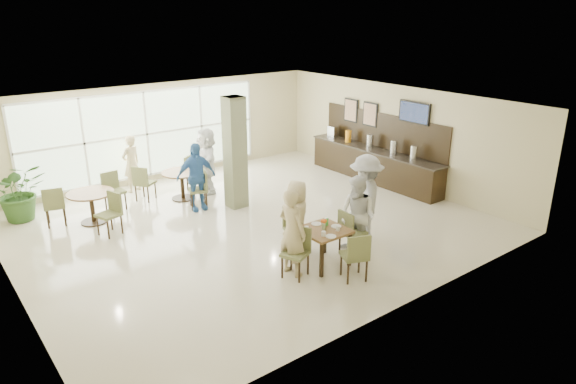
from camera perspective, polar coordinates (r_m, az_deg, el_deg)
ground at (r=12.08m, az=-4.25°, el=-3.59°), size 10.00×10.00×0.00m
room_shell at (r=11.51m, az=-4.46°, el=4.22°), size 10.00×10.00×10.00m
window_bank at (r=15.21m, az=-15.41°, el=6.22°), size 7.00×0.04×7.00m
column at (r=12.78m, az=-5.91°, el=4.33°), size 0.45×0.45×2.80m
main_table at (r=9.99m, az=3.98°, el=-4.70°), size 0.86×0.86×0.75m
round_table_left at (r=12.80m, az=-21.03°, el=-0.82°), size 1.06×1.06×0.75m
round_table_right at (r=13.75m, az=-11.71°, el=1.48°), size 1.04×1.04×0.75m
chairs_main_table at (r=10.07m, az=4.07°, el=-5.57°), size 2.07×2.15×0.95m
chairs_table_left at (r=12.82m, az=-20.86°, el=-1.20°), size 1.96×1.93×0.95m
chairs_table_right at (r=13.79m, az=-11.95°, el=1.14°), size 2.08×1.96×0.95m
tabletop_clutter at (r=9.92m, az=4.13°, el=-3.85°), size 0.74×0.82×0.21m
buffet_counter at (r=15.15m, az=9.56°, el=3.29°), size 0.64×4.70×1.95m
wall_tv at (r=14.26m, az=13.86°, el=8.58°), size 0.06×1.00×0.58m
framed_art_a at (r=15.35m, az=9.12°, el=8.52°), size 0.05×0.55×0.70m
framed_art_b at (r=15.90m, az=7.01°, el=9.00°), size 0.05×0.55×0.70m
potted_plant at (r=13.64m, az=-27.68°, el=0.04°), size 1.46×1.46×1.40m
teen_left at (r=9.54m, az=0.47°, el=-4.48°), size 0.49×0.67×1.72m
teen_far at (r=10.39m, az=1.00°, el=-2.86°), size 0.86×0.68×1.56m
teen_right at (r=10.45m, az=7.73°, el=-2.66°), size 0.73×0.88×1.65m
teen_standing at (r=11.01m, az=8.60°, el=-0.76°), size 1.37×1.39×1.92m
adult_a at (r=12.84m, az=-10.18°, el=1.66°), size 1.06×0.68×1.71m
adult_b at (r=14.05m, az=-9.02°, el=3.46°), size 1.19×1.80×1.79m
adult_standing at (r=14.59m, az=-17.01°, el=3.02°), size 0.67×0.55×1.58m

